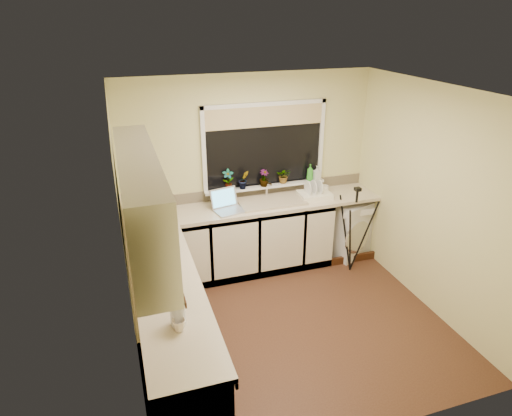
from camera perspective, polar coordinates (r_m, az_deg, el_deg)
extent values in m
plane|color=#513120|center=(5.03, 4.39, -14.24)|extent=(3.20, 3.20, 0.00)
plane|color=white|center=(4.02, 5.50, 14.49)|extent=(3.20, 3.20, 0.00)
plane|color=beige|center=(5.69, -0.92, 4.64)|extent=(3.20, 0.00, 3.20)
plane|color=beige|center=(3.25, 15.29, -12.30)|extent=(3.20, 0.00, 3.20)
plane|color=beige|center=(4.09, -16.36, -4.42)|extent=(0.00, 3.00, 3.00)
plane|color=beige|center=(5.18, 21.47, 0.93)|extent=(0.00, 3.00, 3.00)
cube|color=silver|center=(5.66, -3.12, -4.29)|extent=(2.55, 0.60, 0.86)
cube|color=silver|center=(4.28, -10.76, -15.18)|extent=(0.54, 2.40, 0.86)
cube|color=beige|center=(5.55, 0.02, 0.30)|extent=(3.20, 0.60, 0.04)
cube|color=beige|center=(4.01, -11.25, -10.17)|extent=(0.60, 2.40, 0.04)
cube|color=silver|center=(3.44, -14.42, 0.96)|extent=(0.28, 1.90, 0.70)
cube|color=beige|center=(3.87, -15.79, -7.72)|extent=(0.02, 2.40, 0.45)
cube|color=beige|center=(5.77, -0.87, 2.21)|extent=(3.20, 0.02, 0.14)
cube|color=black|center=(5.64, 1.07, 7.92)|extent=(1.50, 0.02, 1.00)
cube|color=tan|center=(5.52, 1.18, 11.59)|extent=(1.50, 0.02, 0.25)
cube|color=white|center=(5.75, 1.21, 2.83)|extent=(1.60, 0.14, 0.03)
cube|color=tan|center=(5.60, 1.97, 0.86)|extent=(0.82, 0.46, 0.03)
cylinder|color=silver|center=(5.71, 1.37, 2.52)|extent=(0.03, 0.03, 0.24)
cube|color=silver|center=(6.25, 11.56, -2.35)|extent=(0.70, 0.69, 0.78)
cube|color=#ABABB4|center=(5.33, -3.35, -0.41)|extent=(0.39, 0.32, 0.02)
cube|color=#59C2F2|center=(5.41, -4.15, 1.36)|extent=(0.35, 0.16, 0.23)
cylinder|color=white|center=(4.39, -11.11, -5.23)|extent=(0.15, 0.15, 0.19)
cube|color=white|center=(5.80, 7.50, 1.69)|extent=(0.42, 0.32, 0.06)
cylinder|color=silver|center=(3.53, -9.94, -13.29)|extent=(0.12, 0.12, 0.17)
cylinder|color=white|center=(3.87, -11.69, -10.21)|extent=(0.08, 0.08, 0.12)
imported|color=silver|center=(4.80, -12.96, -1.99)|extent=(0.51, 0.63, 0.30)
imported|color=#999999|center=(5.55, -3.58, 3.63)|extent=(0.15, 0.12, 0.27)
imported|color=#999999|center=(5.58, -1.59, 3.64)|extent=(0.14, 0.12, 0.24)
imported|color=#999999|center=(5.67, 1.04, 3.85)|extent=(0.15, 0.15, 0.22)
imported|color=#999999|center=(5.79, 3.58, 4.17)|extent=(0.23, 0.21, 0.20)
imported|color=green|center=(5.91, 6.92, 4.53)|extent=(0.11, 0.11, 0.22)
imported|color=#999999|center=(5.93, 7.77, 4.44)|extent=(0.09, 0.10, 0.19)
imported|color=white|center=(5.95, 8.70, 2.40)|extent=(0.12, 0.12, 0.10)
imported|color=beige|center=(3.49, -9.82, -14.54)|extent=(0.12, 0.12, 0.10)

